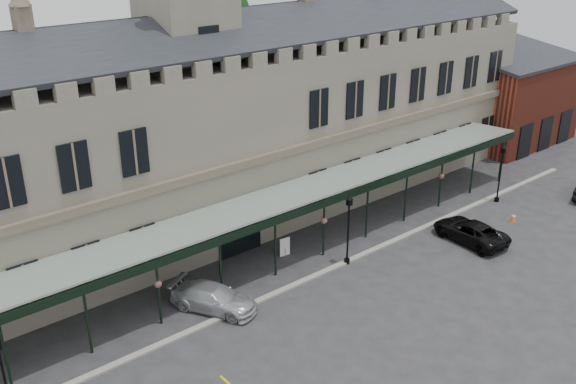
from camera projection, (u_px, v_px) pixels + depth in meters
ground at (359, 328)px, 34.61m from camera, size 140.00×140.00×0.00m
station_building at (194, 141)px, 43.28m from camera, size 60.00×10.36×17.30m
clock_tower at (187, 42)px, 40.71m from camera, size 5.60×5.60×24.80m
canopy at (273, 239)px, 38.93m from camera, size 50.00×4.10×4.30m
brick_annex at (511, 99)px, 62.10m from camera, size 12.40×8.36×9.23m
kerb at (293, 285)px, 38.47m from camera, size 60.00×0.40×0.12m
tree_behind_mid at (214, 18)px, 51.88m from camera, size 6.00×6.00×16.00m
tree_behind_right at (354, 3)px, 61.28m from camera, size 6.00×6.00×16.00m
lamp_post_left at (3, 371)px, 27.22m from camera, size 0.43×0.43×4.50m
lamp_post_mid at (348, 223)px, 39.92m from camera, size 0.45×0.45×4.81m
lamp_post_right at (501, 168)px, 48.82m from camera, size 0.45×0.45×4.71m
traffic_cone at (513, 217)px, 46.53m from camera, size 0.41×0.41×0.66m
sign_board at (285, 247)px, 41.73m from camera, size 0.75×0.15×1.28m
bollard_left at (220, 270)px, 39.44m from camera, size 0.15×0.15×0.87m
bollard_right at (324, 232)px, 44.01m from camera, size 0.17×0.17×0.93m
car_taxi at (214, 298)px, 35.98m from camera, size 4.20×5.43×1.47m
car_van at (470, 231)px, 43.54m from camera, size 2.75×5.45×1.48m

